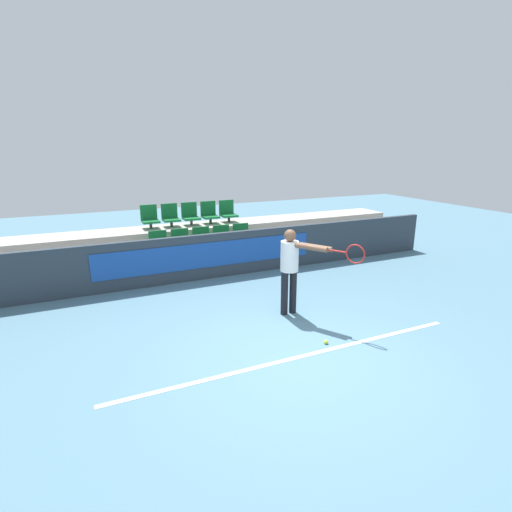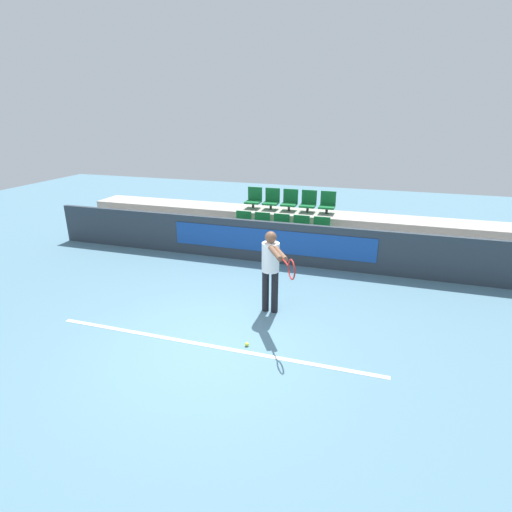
# 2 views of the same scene
# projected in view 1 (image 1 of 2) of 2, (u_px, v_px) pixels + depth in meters

# --- Properties ---
(ground_plane) EXTENTS (30.00, 30.00, 0.00)m
(ground_plane) POSITION_uv_depth(u_px,v_px,m) (301.00, 359.00, 5.79)
(ground_plane) COLOR slate
(court_baseline) EXTENTS (5.61, 0.08, 0.01)m
(court_baseline) POSITION_uv_depth(u_px,v_px,m) (299.00, 357.00, 5.84)
(court_baseline) COLOR white
(court_baseline) RESTS_ON ground
(barrier_wall) EXTENTS (12.36, 0.14, 1.05)m
(barrier_wall) POSITION_uv_depth(u_px,v_px,m) (212.00, 256.00, 9.18)
(barrier_wall) COLOR #2D3842
(barrier_wall) RESTS_ON ground
(bleacher_tier_front) EXTENTS (11.96, 1.02, 0.47)m
(bleacher_tier_front) POSITION_uv_depth(u_px,v_px,m) (205.00, 261.00, 9.78)
(bleacher_tier_front) COLOR #ADA89E
(bleacher_tier_front) RESTS_ON ground
(bleacher_tier_middle) EXTENTS (11.96, 1.02, 0.94)m
(bleacher_tier_middle) POSITION_uv_depth(u_px,v_px,m) (193.00, 243.00, 10.60)
(bleacher_tier_middle) COLOR #ADA89E
(bleacher_tier_middle) RESTS_ON ground
(stadium_chair_0) EXTENTS (0.42, 0.42, 0.58)m
(stadium_chair_0) POSITION_uv_depth(u_px,v_px,m) (159.00, 245.00, 9.33)
(stadium_chair_0) COLOR #333333
(stadium_chair_0) RESTS_ON bleacher_tier_front
(stadium_chair_1) EXTENTS (0.42, 0.42, 0.58)m
(stadium_chair_1) POSITION_uv_depth(u_px,v_px,m) (181.00, 243.00, 9.54)
(stadium_chair_1) COLOR #333333
(stadium_chair_1) RESTS_ON bleacher_tier_front
(stadium_chair_2) EXTENTS (0.42, 0.42, 0.58)m
(stadium_chair_2) POSITION_uv_depth(u_px,v_px,m) (202.00, 241.00, 9.75)
(stadium_chair_2) COLOR #333333
(stadium_chair_2) RESTS_ON bleacher_tier_front
(stadium_chair_3) EXTENTS (0.42, 0.42, 0.58)m
(stadium_chair_3) POSITION_uv_depth(u_px,v_px,m) (223.00, 238.00, 9.96)
(stadium_chair_3) COLOR #333333
(stadium_chair_3) RESTS_ON bleacher_tier_front
(stadium_chair_4) EXTENTS (0.42, 0.42, 0.58)m
(stadium_chair_4) POSITION_uv_depth(u_px,v_px,m) (242.00, 236.00, 10.17)
(stadium_chair_4) COLOR #333333
(stadium_chair_4) RESTS_ON bleacher_tier_front
(stadium_chair_5) EXTENTS (0.42, 0.42, 0.58)m
(stadium_chair_5) POSITION_uv_depth(u_px,v_px,m) (150.00, 218.00, 10.09)
(stadium_chair_5) COLOR #333333
(stadium_chair_5) RESTS_ON bleacher_tier_middle
(stadium_chair_6) EXTENTS (0.42, 0.42, 0.58)m
(stadium_chair_6) POSITION_uv_depth(u_px,v_px,m) (170.00, 216.00, 10.30)
(stadium_chair_6) COLOR #333333
(stadium_chair_6) RESTS_ON bleacher_tier_middle
(stadium_chair_7) EXTENTS (0.42, 0.42, 0.58)m
(stadium_chair_7) POSITION_uv_depth(u_px,v_px,m) (190.00, 215.00, 10.51)
(stadium_chair_7) COLOR #333333
(stadium_chair_7) RESTS_ON bleacher_tier_middle
(stadium_chair_8) EXTENTS (0.42, 0.42, 0.58)m
(stadium_chair_8) POSITION_uv_depth(u_px,v_px,m) (209.00, 214.00, 10.73)
(stadium_chair_8) COLOR #333333
(stadium_chair_8) RESTS_ON bleacher_tier_middle
(stadium_chair_9) EXTENTS (0.42, 0.42, 0.58)m
(stadium_chair_9) POSITION_uv_depth(u_px,v_px,m) (228.00, 212.00, 10.94)
(stadium_chair_9) COLOR #333333
(stadium_chair_9) RESTS_ON bleacher_tier_middle
(tennis_player) EXTENTS (0.87, 1.34, 1.58)m
(tennis_player) POSITION_uv_depth(u_px,v_px,m) (293.00, 263.00, 7.05)
(tennis_player) COLOR black
(tennis_player) RESTS_ON ground
(tennis_ball) EXTENTS (0.07, 0.07, 0.07)m
(tennis_ball) POSITION_uv_depth(u_px,v_px,m) (326.00, 342.00, 6.22)
(tennis_ball) COLOR #CCDB33
(tennis_ball) RESTS_ON ground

